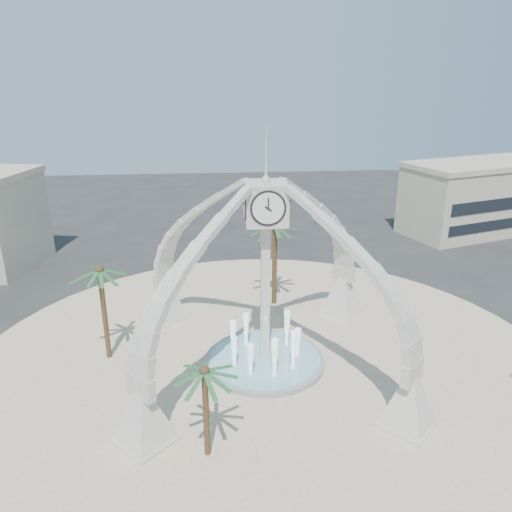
{
  "coord_description": "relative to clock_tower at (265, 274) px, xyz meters",
  "views": [
    {
      "loc": [
        -3.24,
        -28.85,
        18.23
      ],
      "look_at": [
        -0.4,
        2.0,
        6.97
      ],
      "focal_mm": 35.0,
      "sensor_mm": 36.0,
      "label": 1
    }
  ],
  "objects": [
    {
      "name": "ground",
      "position": [
        0.0,
        0.0,
        -6.49
      ],
      "size": [
        140.0,
        140.0,
        0.0
      ],
      "primitive_type": "plane",
      "color": "#282828",
      "rests_on": "ground"
    },
    {
      "name": "plaza",
      "position": [
        0.0,
        0.0,
        -6.46
      ],
      "size": [
        40.0,
        40.0,
        0.06
      ],
      "primitive_type": "cylinder",
      "color": "beige",
      "rests_on": "ground"
    },
    {
      "name": "clock_tower",
      "position": [
        0.0,
        0.0,
        0.0
      ],
      "size": [
        17.94,
        17.94,
        16.3
      ],
      "color": "silver",
      "rests_on": "ground"
    },
    {
      "name": "fountain",
      "position": [
        0.0,
        0.0,
        -6.2
      ],
      "size": [
        8.0,
        8.0,
        3.62
      ],
      "color": "#98989A",
      "rests_on": "ground"
    },
    {
      "name": "building_ne",
      "position": [
        30.0,
        28.0,
        -2.18
      ],
      "size": [
        21.87,
        14.17,
        8.6
      ],
      "rotation": [
        0.0,
        0.0,
        0.31
      ],
      "color": "#BBB092",
      "rests_on": "ground"
    },
    {
      "name": "palm_west",
      "position": [
        -10.54,
        1.74,
        -0.15
      ],
      "size": [
        3.98,
        3.98,
        7.15
      ],
      "rotation": [
        0.0,
        0.0,
        0.09
      ],
      "color": "brown",
      "rests_on": "ground"
    },
    {
      "name": "palm_north",
      "position": [
        1.8,
        9.22,
        0.36
      ],
      "size": [
        5.03,
        5.03,
        7.78
      ],
      "rotation": [
        0.0,
        0.0,
        -0.17
      ],
      "color": "brown",
      "rests_on": "ground"
    },
    {
      "name": "palm_south",
      "position": [
        -3.82,
        -8.24,
        -1.61
      ],
      "size": [
        3.35,
        3.35,
        5.58
      ],
      "rotation": [
        0.0,
        0.0,
        -0.01
      ],
      "color": "brown",
      "rests_on": "ground"
    }
  ]
}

